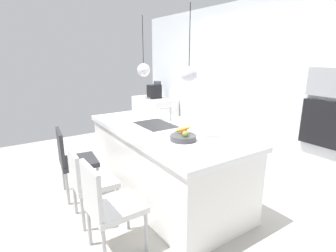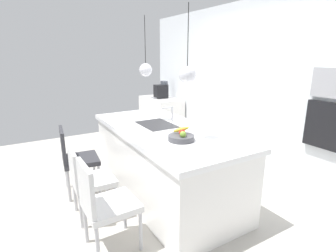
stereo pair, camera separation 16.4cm
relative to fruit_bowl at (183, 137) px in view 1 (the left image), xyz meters
name	(u,v)px [view 1 (the left image)]	position (x,y,z in m)	size (l,w,h in m)	color
floor	(164,193)	(-0.52, 0.08, -0.95)	(6.60, 6.60, 0.00)	#BCB7AD
back_wall	(253,88)	(-0.52, 1.73, 0.35)	(6.00, 0.10, 2.60)	white
kitchen_island	(164,162)	(-0.52, 0.08, -0.49)	(2.37, 1.08, 0.91)	white
sink_basin	(156,125)	(-0.72, 0.08, -0.05)	(0.56, 0.40, 0.02)	#2D2D30
faucet	(169,112)	(-0.72, 0.30, 0.10)	(0.02, 0.17, 0.22)	silver
fruit_bowl	(183,137)	(0.00, 0.00, 0.00)	(0.28, 0.28, 0.16)	#4C4C51
side_counter	(154,116)	(-2.92, 1.36, -0.53)	(1.10, 0.60, 0.85)	white
coffee_machine	(154,91)	(-2.91, 1.37, 0.06)	(0.20, 0.35, 0.38)	black
microwave	(332,82)	(0.64, 1.66, 0.54)	(0.54, 0.08, 0.34)	#9E9EA3
oven	(325,124)	(0.64, 1.66, 0.04)	(0.56, 0.08, 0.56)	black
chair_near	(73,159)	(-1.14, -0.91, -0.44)	(0.51, 0.48, 0.90)	#333338
chair_middle	(89,180)	(-0.51, -0.90, -0.48)	(0.44, 0.46, 0.83)	silver
chair_far	(108,204)	(0.10, -0.91, -0.45)	(0.45, 0.48, 0.90)	silver
pendant_light_left	(144,70)	(-1.01, 0.08, 0.65)	(0.17, 0.17, 0.77)	silver
pendant_light_right	(189,74)	(-0.03, 0.08, 0.65)	(0.17, 0.17, 0.77)	silver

